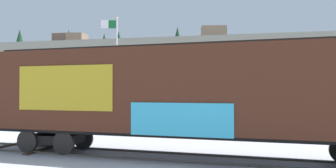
{
  "coord_description": "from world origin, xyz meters",
  "views": [
    {
      "loc": [
        1.93,
        -12.4,
        2.52
      ],
      "look_at": [
        -1.03,
        1.11,
        2.78
      ],
      "focal_mm": 36.23,
      "sensor_mm": 36.0,
      "label": 1
    }
  ],
  "objects": [
    {
      "name": "hillside",
      "position": [
        -0.08,
        77.23,
        6.82
      ],
      "size": [
        154.56,
        43.84,
        18.24
      ],
      "color": "gray",
      "rests_on": "ground_plane"
    },
    {
      "name": "track",
      "position": [
        1.16,
        -0.08,
        0.04
      ],
      "size": [
        59.94,
        6.25,
        0.08
      ],
      "color": "#4C4742",
      "rests_on": "ground_plane"
    },
    {
      "name": "freight_car",
      "position": [
        0.21,
        -0.0,
        2.47
      ],
      "size": [
        17.97,
        4.29,
        4.28
      ],
      "color": "#472316",
      "rests_on": "ground_plane"
    },
    {
      "name": "ground_plane",
      "position": [
        0.0,
        0.0,
        0.0
      ],
      "size": [
        260.0,
        260.0,
        0.0
      ],
      "primitive_type": "plane",
      "color": "silver"
    },
    {
      "name": "parked_car_blue",
      "position": [
        2.47,
        7.08,
        0.9
      ],
      "size": [
        4.67,
        2.16,
        1.83
      ],
      "color": "navy",
      "rests_on": "ground_plane"
    },
    {
      "name": "parked_car_red",
      "position": [
        -3.96,
        7.2,
        0.82
      ],
      "size": [
        4.48,
        2.52,
        1.64
      ],
      "color": "#B21E1E",
      "rests_on": "ground_plane"
    },
    {
      "name": "flagpole",
      "position": [
        -7.81,
        12.46,
        5.04
      ],
      "size": [
        1.27,
        0.47,
        8.28
      ],
      "color": "silver",
      "rests_on": "ground_plane"
    }
  ]
}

